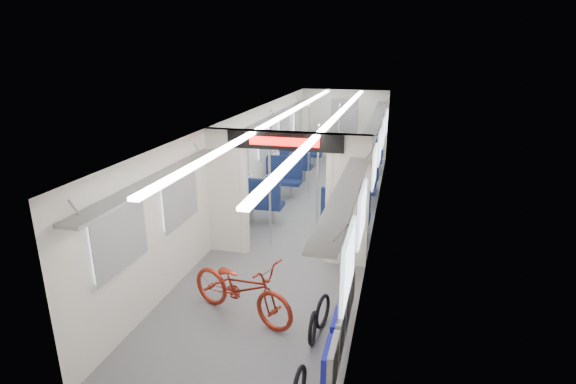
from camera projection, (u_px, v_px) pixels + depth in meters
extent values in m
plane|color=#515456|center=(308.00, 217.00, 10.08)|extent=(12.00, 12.00, 0.00)
cube|color=silver|center=(246.00, 164.00, 10.06)|extent=(0.02, 12.00, 2.30)
cube|color=silver|center=(377.00, 172.00, 9.39)|extent=(0.02, 12.00, 2.30)
cube|color=silver|center=(344.00, 124.00, 15.26)|extent=(2.90, 0.02, 2.30)
cube|color=silver|center=(180.00, 328.00, 4.19)|extent=(2.90, 0.02, 2.30)
cube|color=silver|center=(310.00, 115.00, 9.37)|extent=(2.90, 12.00, 0.02)
cube|color=white|center=(284.00, 115.00, 9.51)|extent=(0.12, 11.40, 0.04)
cube|color=white|center=(336.00, 117.00, 9.25)|extent=(0.12, 11.40, 0.04)
cube|color=silver|center=(226.00, 199.00, 8.19)|extent=(0.65, 0.18, 2.00)
cube|color=silver|center=(350.00, 210.00, 7.67)|extent=(0.65, 0.18, 2.00)
cube|color=silver|center=(286.00, 140.00, 7.57)|extent=(2.90, 0.18, 0.30)
cylinder|color=silver|center=(243.00, 201.00, 8.11)|extent=(0.20, 0.20, 2.00)
cylinder|color=silver|center=(331.00, 208.00, 7.74)|extent=(0.20, 0.20, 2.00)
cube|color=black|center=(284.00, 141.00, 7.47)|extent=(2.00, 0.03, 0.30)
cube|color=#FF0C07|center=(284.00, 142.00, 7.45)|extent=(1.20, 0.02, 0.14)
cube|color=silver|center=(119.00, 238.00, 5.55)|extent=(0.04, 1.00, 0.75)
cube|color=silver|center=(348.00, 264.00, 4.89)|extent=(0.04, 1.00, 0.75)
cube|color=silver|center=(179.00, 198.00, 7.03)|extent=(0.04, 1.00, 0.75)
cube|color=silver|center=(362.00, 213.00, 6.37)|extent=(0.04, 1.00, 0.75)
cube|color=silver|center=(239.00, 158.00, 9.52)|extent=(0.04, 1.00, 0.75)
cube|color=silver|center=(374.00, 167.00, 8.86)|extent=(0.04, 1.00, 0.75)
cube|color=silver|center=(265.00, 141.00, 11.27)|extent=(0.04, 1.00, 0.75)
cube|color=silver|center=(380.00, 147.00, 10.61)|extent=(0.04, 1.00, 0.75)
cube|color=silver|center=(284.00, 128.00, 13.02)|extent=(0.04, 1.00, 0.75)
cube|color=silver|center=(383.00, 133.00, 12.36)|extent=(0.04, 1.00, 0.75)
cube|color=silver|center=(298.00, 119.00, 14.68)|extent=(0.04, 1.00, 0.75)
cube|color=silver|center=(386.00, 122.00, 14.02)|extent=(0.04, 1.00, 0.75)
cube|color=gray|center=(159.00, 179.00, 6.08)|extent=(0.30, 3.60, 0.04)
cube|color=gray|center=(346.00, 193.00, 5.49)|extent=(0.30, 3.60, 0.04)
cube|color=gray|center=(277.00, 116.00, 11.62)|extent=(0.30, 7.60, 0.04)
cube|color=gray|center=(376.00, 119.00, 11.03)|extent=(0.30, 7.60, 0.04)
cube|color=gray|center=(344.00, 129.00, 15.25)|extent=(0.90, 0.05, 2.00)
imported|color=maroon|center=(242.00, 287.00, 6.25)|extent=(1.85, 1.18, 0.92)
cube|color=gray|center=(333.00, 367.00, 4.52)|extent=(0.06, 0.48, 0.55)
cube|color=#101093|center=(327.00, 366.00, 4.54)|extent=(0.06, 0.44, 0.46)
cube|color=gray|center=(340.00, 334.00, 5.03)|extent=(0.06, 0.48, 0.55)
cube|color=#101093|center=(335.00, 334.00, 5.04)|extent=(0.06, 0.44, 0.46)
cube|color=gray|center=(346.00, 308.00, 5.54)|extent=(0.06, 0.48, 0.55)
cube|color=#101093|center=(342.00, 307.00, 5.55)|extent=(0.06, 0.44, 0.46)
cube|color=gray|center=(351.00, 286.00, 6.04)|extent=(0.06, 0.48, 0.55)
cube|color=#101093|center=(347.00, 286.00, 6.06)|extent=(0.06, 0.44, 0.46)
torus|color=black|center=(313.00, 330.00, 5.75)|extent=(0.05, 0.44, 0.44)
torus|color=black|center=(323.00, 313.00, 6.09)|extent=(0.14, 0.48, 0.48)
cube|color=#0E193F|center=(272.00, 205.00, 9.66)|extent=(0.47, 0.44, 0.10)
cylinder|color=gray|center=(272.00, 215.00, 9.73)|extent=(0.10, 0.10, 0.35)
cube|color=#0E193F|center=(269.00, 193.00, 9.39)|extent=(0.47, 0.08, 0.58)
torus|color=silver|center=(269.00, 180.00, 9.30)|extent=(0.24, 0.03, 0.24)
cube|color=#0E193F|center=(291.00, 182.00, 11.30)|extent=(0.47, 0.44, 0.10)
cylinder|color=gray|center=(291.00, 191.00, 11.37)|extent=(0.10, 0.10, 0.35)
cube|color=#0E193F|center=(293.00, 168.00, 11.36)|extent=(0.47, 0.08, 0.58)
torus|color=silver|center=(293.00, 156.00, 11.27)|extent=(0.24, 0.03, 0.24)
cube|color=#0E193F|center=(251.00, 204.00, 9.77)|extent=(0.47, 0.44, 0.10)
cylinder|color=gray|center=(251.00, 213.00, 9.84)|extent=(0.10, 0.10, 0.35)
cube|color=#0E193F|center=(248.00, 191.00, 9.50)|extent=(0.47, 0.08, 0.58)
torus|color=silver|center=(248.00, 178.00, 9.41)|extent=(0.24, 0.03, 0.24)
cube|color=#0E193F|center=(273.00, 181.00, 11.41)|extent=(0.47, 0.44, 0.10)
cylinder|color=gray|center=(274.00, 189.00, 11.48)|extent=(0.10, 0.10, 0.35)
cube|color=#0E193F|center=(275.00, 166.00, 11.47)|extent=(0.47, 0.08, 0.58)
torus|color=silver|center=(275.00, 155.00, 11.38)|extent=(0.24, 0.03, 0.24)
cube|color=#0E193F|center=(334.00, 216.00, 9.06)|extent=(0.49, 0.46, 0.10)
cylinder|color=gray|center=(334.00, 226.00, 9.13)|extent=(0.10, 0.10, 0.35)
cube|color=#0E193F|center=(333.00, 202.00, 8.78)|extent=(0.49, 0.09, 0.60)
torus|color=silver|center=(334.00, 188.00, 8.69)|extent=(0.25, 0.03, 0.25)
cube|color=#0E193F|center=(346.00, 189.00, 10.77)|extent=(0.49, 0.46, 0.10)
cylinder|color=gray|center=(345.00, 198.00, 10.84)|extent=(0.10, 0.10, 0.35)
cube|color=#0E193F|center=(347.00, 173.00, 10.83)|extent=(0.49, 0.09, 0.60)
torus|color=silver|center=(348.00, 161.00, 10.74)|extent=(0.25, 0.03, 0.25)
cube|color=#0E193F|center=(358.00, 218.00, 8.95)|extent=(0.49, 0.46, 0.10)
cylinder|color=gray|center=(357.00, 228.00, 9.02)|extent=(0.10, 0.10, 0.35)
cube|color=#0E193F|center=(358.00, 204.00, 8.67)|extent=(0.49, 0.09, 0.60)
torus|color=silver|center=(358.00, 190.00, 8.58)|extent=(0.25, 0.03, 0.25)
cube|color=#0E193F|center=(366.00, 190.00, 10.66)|extent=(0.49, 0.46, 0.10)
cylinder|color=gray|center=(365.00, 199.00, 10.73)|extent=(0.10, 0.10, 0.35)
cube|color=#0E193F|center=(367.00, 174.00, 10.72)|extent=(0.49, 0.09, 0.60)
torus|color=silver|center=(368.00, 162.00, 10.63)|extent=(0.25, 0.03, 0.25)
cube|color=#0E193F|center=(304.00, 167.00, 12.72)|extent=(0.42, 0.39, 0.10)
cylinder|color=gray|center=(304.00, 175.00, 12.79)|extent=(0.10, 0.10, 0.35)
cube|color=#0E193F|center=(303.00, 158.00, 12.47)|extent=(0.42, 0.08, 0.52)
torus|color=silver|center=(303.00, 149.00, 12.39)|extent=(0.22, 0.03, 0.22)
cube|color=#0E193F|center=(315.00, 155.00, 14.19)|extent=(0.42, 0.39, 0.10)
cylinder|color=gray|center=(315.00, 162.00, 14.26)|extent=(0.10, 0.10, 0.35)
cube|color=#0E193F|center=(316.00, 144.00, 14.24)|extent=(0.42, 0.08, 0.52)
torus|color=silver|center=(316.00, 136.00, 14.16)|extent=(0.22, 0.03, 0.22)
cube|color=#0E193F|center=(288.00, 166.00, 12.83)|extent=(0.42, 0.39, 0.10)
cylinder|color=gray|center=(288.00, 174.00, 12.90)|extent=(0.10, 0.10, 0.35)
cube|color=#0E193F|center=(287.00, 157.00, 12.58)|extent=(0.42, 0.08, 0.52)
torus|color=silver|center=(287.00, 148.00, 12.50)|extent=(0.22, 0.03, 0.22)
cube|color=#0E193F|center=(300.00, 154.00, 14.30)|extent=(0.42, 0.39, 0.10)
cylinder|color=gray|center=(300.00, 161.00, 14.37)|extent=(0.10, 0.10, 0.35)
cube|color=#0E193F|center=(302.00, 143.00, 14.35)|extent=(0.42, 0.08, 0.52)
torus|color=silver|center=(302.00, 135.00, 14.27)|extent=(0.22, 0.03, 0.22)
cube|color=#0E193F|center=(352.00, 175.00, 11.91)|extent=(0.48, 0.45, 0.10)
cylinder|color=gray|center=(351.00, 183.00, 11.98)|extent=(0.10, 0.10, 0.35)
cube|color=#0E193F|center=(351.00, 164.00, 11.64)|extent=(0.48, 0.09, 0.59)
torus|color=silver|center=(352.00, 153.00, 11.55)|extent=(0.24, 0.03, 0.24)
cube|color=#0E193F|center=(358.00, 159.00, 13.59)|extent=(0.48, 0.45, 0.10)
cylinder|color=gray|center=(358.00, 167.00, 13.66)|extent=(0.10, 0.10, 0.35)
cube|color=#0E193F|center=(360.00, 147.00, 13.66)|extent=(0.48, 0.09, 0.59)
torus|color=silver|center=(360.00, 137.00, 13.57)|extent=(0.24, 0.03, 0.24)
cube|color=#0E193F|center=(369.00, 177.00, 11.81)|extent=(0.48, 0.45, 0.10)
cylinder|color=gray|center=(369.00, 185.00, 11.87)|extent=(0.10, 0.10, 0.35)
cube|color=#0E193F|center=(370.00, 166.00, 11.53)|extent=(0.48, 0.09, 0.59)
torus|color=silver|center=(370.00, 154.00, 11.44)|extent=(0.24, 0.03, 0.24)
cube|color=#0E193F|center=(374.00, 160.00, 13.49)|extent=(0.48, 0.45, 0.10)
cylinder|color=gray|center=(374.00, 168.00, 13.55)|extent=(0.10, 0.10, 0.35)
cube|color=#0E193F|center=(375.00, 148.00, 13.55)|extent=(0.48, 0.09, 0.59)
torus|color=silver|center=(376.00, 138.00, 13.46)|extent=(0.24, 0.03, 0.24)
cylinder|color=silver|center=(270.00, 190.00, 8.25)|extent=(0.04, 0.04, 2.30)
cylinder|color=silver|center=(317.00, 184.00, 8.60)|extent=(0.04, 0.04, 2.30)
cylinder|color=silver|center=(309.00, 150.00, 11.38)|extent=(0.04, 0.04, 2.30)
cylinder|color=silver|center=(338.00, 149.00, 11.53)|extent=(0.04, 0.04, 2.30)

